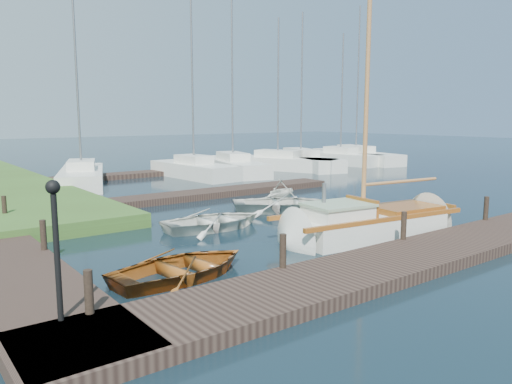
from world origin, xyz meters
TOP-DOWN VIEW (x-y plane):
  - ground at (0.00, 0.00)m, footprint 160.00×160.00m
  - near_dock at (0.00, -6.00)m, footprint 18.00×2.20m
  - far_dock at (2.00, 6.50)m, footprint 14.00×1.60m
  - pontoon at (10.00, 16.00)m, footprint 30.00×1.60m
  - mooring_post_0 at (-7.50, -5.00)m, footprint 0.16×0.16m
  - mooring_post_1 at (-3.00, -5.00)m, footprint 0.16×0.16m
  - mooring_post_2 at (1.50, -5.00)m, footprint 0.16×0.16m
  - mooring_post_3 at (6.00, -5.00)m, footprint 0.16×0.16m
  - mooring_post_4 at (-7.00, 0.00)m, footprint 0.16×0.16m
  - mooring_post_5 at (-7.00, 5.00)m, footprint 0.16×0.16m
  - lamp_post at (-8.00, -5.00)m, footprint 0.24×0.24m
  - sailboat at (2.00, -3.41)m, footprint 7.34×2.86m
  - dinghy at (-4.76, -3.43)m, footprint 3.83×2.93m
  - tender_a at (-1.38, 0.53)m, footprint 3.74×2.79m
  - tender_c at (2.53, 1.57)m, footprint 4.89×4.51m
  - tender_d at (4.00, 3.37)m, footprint 2.73×2.58m
  - marina_boat_0 at (-1.43, 14.06)m, footprint 4.66×7.79m
  - marina_boat_2 at (5.34, 13.48)m, footprint 2.63×7.11m
  - marina_boat_3 at (8.64, 14.01)m, footprint 4.39×8.89m
  - marina_boat_4 at (12.50, 13.95)m, footprint 5.56×9.03m
  - marina_boat_5 at (14.92, 14.17)m, footprint 4.83×10.00m
  - marina_boat_6 at (19.09, 14.07)m, footprint 2.88×7.17m
  - marina_boat_7 at (21.47, 14.59)m, footprint 4.01×9.98m

SIDE VIEW (x-z plane):
  - ground at x=0.00m, z-range 0.00..0.00m
  - near_dock at x=0.00m, z-range 0.00..0.30m
  - far_dock at x=2.00m, z-range 0.00..0.30m
  - pontoon at x=10.00m, z-range 0.00..0.30m
  - sailboat at x=2.00m, z-range -4.57..5.26m
  - dinghy at x=-4.76m, z-range 0.00..0.74m
  - tender_a at x=-1.38m, z-range 0.00..0.74m
  - tender_c at x=2.53m, z-range 0.00..0.83m
  - marina_boat_4 at x=12.50m, z-range -4.70..5.82m
  - marina_boat_5 at x=14.92m, z-range -5.04..6.17m
  - tender_d at x=4.00m, z-range 0.00..1.13m
  - marina_boat_6 at x=19.09m, z-range -4.49..5.62m
  - marina_boat_7 at x=21.47m, z-range -5.70..6.85m
  - marina_boat_2 at x=5.34m, z-range -5.07..6.23m
  - marina_boat_0 at x=-1.43m, z-range -5.28..6.45m
  - marina_boat_3 at x=8.64m, z-range -5.99..7.16m
  - mooring_post_0 at x=-7.50m, z-range 0.30..1.10m
  - mooring_post_1 at x=-3.00m, z-range 0.30..1.10m
  - mooring_post_2 at x=1.50m, z-range 0.30..1.10m
  - mooring_post_3 at x=6.00m, z-range 0.30..1.10m
  - mooring_post_4 at x=-7.00m, z-range 0.30..1.10m
  - mooring_post_5 at x=-7.00m, z-range 0.30..1.10m
  - lamp_post at x=-8.00m, z-range 0.65..3.09m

